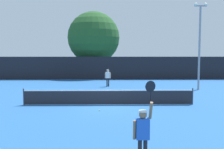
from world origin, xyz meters
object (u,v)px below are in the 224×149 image
at_px(light_pole, 200,41).
at_px(large_tree, 94,38).
at_px(player_serving, 143,130).
at_px(player_receiving, 108,76).
at_px(parked_car_near, 87,69).
at_px(tennis_ball, 99,110).

xyz_separation_m(light_pole, large_tree, (-10.26, 13.24, 1.06)).
relative_size(player_serving, light_pole, 0.32).
relative_size(player_receiving, light_pole, 0.22).
relative_size(player_serving, parked_car_near, 0.57).
bearing_deg(light_pole, tennis_ball, -136.25).
xyz_separation_m(light_pole, parked_car_near, (-11.64, 18.05, -3.68)).
distance_m(tennis_ball, parked_car_near, 26.62).
bearing_deg(parked_car_near, player_serving, -74.66).
bearing_deg(light_pole, large_tree, 127.76).
xyz_separation_m(tennis_ball, light_pole, (8.78, 8.41, 4.43)).
bearing_deg(player_receiving, large_tree, -79.63).
bearing_deg(large_tree, player_serving, -84.11).
bearing_deg(player_serving, parked_car_near, 97.38).
relative_size(large_tree, parked_car_near, 2.08).
distance_m(player_serving, parked_car_near, 34.00).
height_order(player_serving, player_receiving, player_serving).
xyz_separation_m(tennis_ball, large_tree, (-1.47, 21.65, 5.48)).
height_order(player_receiving, large_tree, large_tree).
distance_m(light_pole, large_tree, 16.78).
bearing_deg(parked_car_near, light_pole, -49.21).
relative_size(player_receiving, parked_car_near, 0.38).
distance_m(player_serving, tennis_ball, 7.50).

